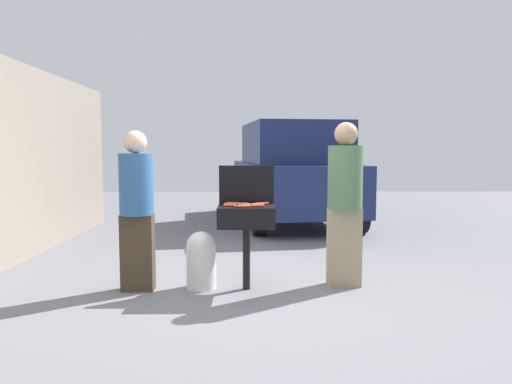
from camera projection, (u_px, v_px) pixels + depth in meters
The scene contains 21 objects.
ground_plane at pixel (253, 295), 4.87m from camera, with size 24.00×24.00×0.00m, color slate.
bbq_grill at pixel (246, 219), 5.01m from camera, with size 0.60×0.44×0.90m.
grill_lid_open at pixel (246, 185), 5.19m from camera, with size 0.60×0.05×0.42m, color black.
hot_dog_0 at pixel (230, 206), 4.92m from camera, with size 0.03×0.03×0.13m, color #AD4228.
hot_dog_1 at pixel (244, 204), 5.03m from camera, with size 0.03×0.03×0.13m, color #C6593D.
hot_dog_2 at pixel (258, 206), 4.89m from camera, with size 0.03×0.03×0.13m, color #AD4228.
hot_dog_3 at pixel (245, 206), 4.87m from camera, with size 0.03×0.03×0.13m, color #C6593D.
hot_dog_4 at pixel (244, 205), 4.98m from camera, with size 0.03×0.03×0.13m, color #AD4228.
hot_dog_5 at pixel (262, 204), 5.10m from camera, with size 0.03×0.03×0.13m, color #AD4228.
hot_dog_6 at pixel (242, 204), 5.08m from camera, with size 0.03×0.03×0.13m, color #C6593D.
hot_dog_7 at pixel (240, 206), 4.83m from camera, with size 0.03×0.03×0.13m, color #AD4228.
hot_dog_8 at pixel (258, 205), 4.98m from camera, with size 0.03×0.03×0.13m, color #B74C33.
hot_dog_9 at pixel (258, 204), 5.02m from camera, with size 0.03×0.03×0.13m, color #C6593D.
hot_dog_10 at pixel (250, 205), 4.94m from camera, with size 0.03×0.03×0.13m, color #B74C33.
hot_dog_11 at pixel (232, 203), 5.13m from camera, with size 0.03×0.03×0.13m, color #B74C33.
hot_dog_12 at pixel (230, 204), 5.05m from camera, with size 0.03×0.03×0.13m, color #C6593D.
hot_dog_13 at pixel (263, 203), 5.13m from camera, with size 0.03×0.03×0.13m, color #AD4228.
propane_tank at pixel (201, 259), 5.07m from camera, with size 0.32×0.32×0.62m.
person_left at pixel (137, 205), 4.96m from camera, with size 0.35×0.35×1.69m.
person_right at pixel (345, 198), 5.12m from camera, with size 0.37×0.37×1.78m.
parked_minivan at pixel (291, 172), 9.71m from camera, with size 2.51×4.62×2.02m.
Camera 1 is at (-0.02, -4.76, 1.49)m, focal length 33.21 mm.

